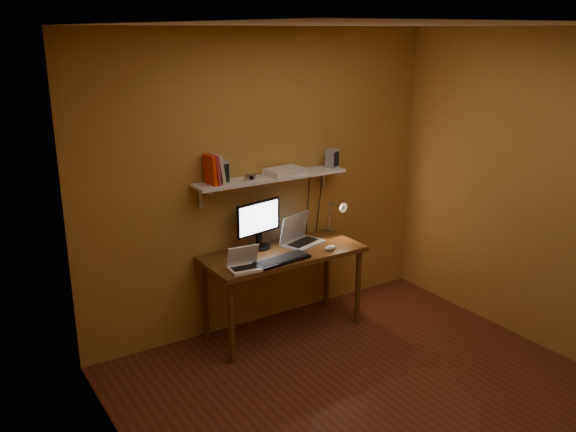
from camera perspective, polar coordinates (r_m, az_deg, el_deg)
room at (r=4.08m, az=9.19°, el=-1.35°), size 3.44×3.24×2.64m
desk at (r=5.25m, az=-0.43°, el=-4.22°), size 1.40×0.60×0.75m
wall_shelf at (r=5.20m, az=-1.58°, el=3.58°), size 1.40×0.25×0.21m
monitor at (r=5.24m, az=-2.76°, el=-0.57°), size 0.46×0.23×0.42m
laptop at (r=5.40m, az=1.04°, el=-1.87°), size 0.41×0.35×0.26m
netbook at (r=4.85m, az=-4.12°, el=-4.37°), size 0.28×0.21×0.19m
keyboard at (r=5.00m, az=-0.56°, el=-4.14°), size 0.51×0.22×0.03m
mouse at (r=5.27m, az=3.97°, el=-2.97°), size 0.12×0.08×0.04m
desk_lamp at (r=5.61m, az=4.60°, el=0.31°), size 0.09×0.23×0.38m
speaker_left at (r=4.94m, az=-6.31°, el=4.08°), size 0.12×0.12×0.19m
speaker_right at (r=5.53m, az=4.14°, el=5.40°), size 0.12×0.12×0.17m
books at (r=4.93m, az=-6.95°, el=4.35°), size 0.13×0.17×0.25m
shelf_camera at (r=5.03m, az=-3.54°, el=3.63°), size 0.10×0.04×0.06m
router at (r=5.25m, az=-0.34°, el=4.20°), size 0.35×0.25×0.05m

